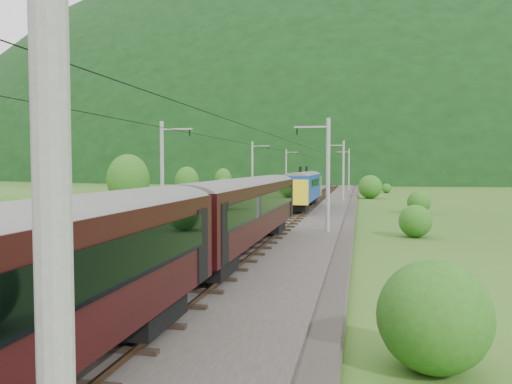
# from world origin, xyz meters

# --- Properties ---
(ground) EXTENTS (600.00, 600.00, 0.00)m
(ground) POSITION_xyz_m (0.00, 0.00, 0.00)
(ground) COLOR #284C18
(ground) RESTS_ON ground
(railbed) EXTENTS (14.00, 220.00, 0.30)m
(railbed) POSITION_xyz_m (0.00, 10.00, 0.15)
(railbed) COLOR #38332D
(railbed) RESTS_ON ground
(track_left) EXTENTS (2.40, 220.00, 0.27)m
(track_left) POSITION_xyz_m (-2.40, 10.00, 0.37)
(track_left) COLOR brown
(track_left) RESTS_ON railbed
(track_right) EXTENTS (2.40, 220.00, 0.27)m
(track_right) POSITION_xyz_m (2.40, 10.00, 0.37)
(track_right) COLOR brown
(track_right) RESTS_ON railbed
(catenary_left) EXTENTS (2.54, 192.28, 8.00)m
(catenary_left) POSITION_xyz_m (-6.12, 32.00, 4.50)
(catenary_left) COLOR gray
(catenary_left) RESTS_ON railbed
(catenary_right) EXTENTS (2.54, 192.28, 8.00)m
(catenary_right) POSITION_xyz_m (6.12, 32.00, 4.50)
(catenary_right) COLOR gray
(catenary_right) RESTS_ON railbed
(overhead_wires) EXTENTS (4.83, 198.00, 0.03)m
(overhead_wires) POSITION_xyz_m (0.00, 10.00, 7.10)
(overhead_wires) COLOR black
(overhead_wires) RESTS_ON ground
(mountain_main) EXTENTS (504.00, 360.00, 244.00)m
(mountain_main) POSITION_xyz_m (0.00, 260.00, 0.00)
(mountain_main) COLOR black
(mountain_main) RESTS_ON ground
(mountain_ridge) EXTENTS (336.00, 280.00, 132.00)m
(mountain_ridge) POSITION_xyz_m (-120.00, 300.00, 0.00)
(mountain_ridge) COLOR black
(mountain_ridge) RESTS_ON ground
(hazard_post_near) EXTENTS (0.15, 0.15, 1.41)m
(hazard_post_near) POSITION_xyz_m (-0.70, 22.54, 1.00)
(hazard_post_near) COLOR red
(hazard_post_near) RESTS_ON railbed
(hazard_post_far) EXTENTS (0.17, 0.17, 1.62)m
(hazard_post_far) POSITION_xyz_m (0.31, 26.84, 1.11)
(hazard_post_far) COLOR red
(hazard_post_far) RESTS_ON railbed
(signal) EXTENTS (0.22, 0.22, 1.97)m
(signal) POSITION_xyz_m (-3.64, 44.07, 1.45)
(signal) COLOR black
(signal) RESTS_ON railbed
(vegetation_left) EXTENTS (12.51, 145.72, 6.15)m
(vegetation_left) POSITION_xyz_m (-14.72, 11.77, 2.37)
(vegetation_left) COLOR #295316
(vegetation_left) RESTS_ON ground
(vegetation_right) EXTENTS (7.48, 100.12, 3.21)m
(vegetation_right) POSITION_xyz_m (11.39, 14.38, 1.30)
(vegetation_right) COLOR #295316
(vegetation_right) RESTS_ON ground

